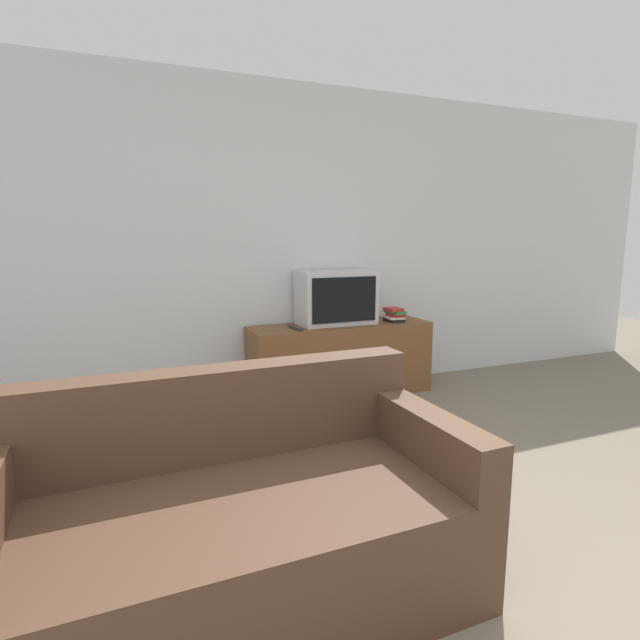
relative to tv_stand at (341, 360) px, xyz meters
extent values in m
cube|color=silver|center=(-0.76, 0.27, 0.99)|extent=(9.00, 0.06, 2.60)
cube|color=brown|center=(0.00, 0.00, 0.00)|extent=(1.57, 0.43, 0.62)
cube|color=silver|center=(-0.02, 0.05, 0.53)|extent=(0.65, 0.33, 0.45)
cube|color=black|center=(-0.02, -0.12, 0.53)|extent=(0.57, 0.01, 0.37)
cube|color=#4C3323|center=(-1.40, -2.15, -0.09)|extent=(1.73, 0.87, 0.44)
cube|color=#4C3323|center=(-1.41, -1.80, 0.32)|extent=(1.72, 0.18, 0.38)
cube|color=#4C3323|center=(-0.61, -2.14, 0.02)|extent=(0.15, 0.85, 0.65)
cube|color=black|center=(0.49, -0.06, 0.32)|extent=(0.14, 0.16, 0.03)
cube|color=silver|center=(0.48, -0.06, 0.35)|extent=(0.15, 0.19, 0.02)
cube|color=#B72D28|center=(0.51, -0.05, 0.37)|extent=(0.12, 0.17, 0.03)
cube|color=#2D753D|center=(0.50, -0.05, 0.39)|extent=(0.12, 0.21, 0.02)
cube|color=#B72D28|center=(0.48, -0.06, 0.42)|extent=(0.13, 0.16, 0.03)
cube|color=#2D2D2D|center=(-0.43, -0.07, 0.32)|extent=(0.06, 0.20, 0.02)
camera|label=1|loc=(-1.77, -3.79, 1.05)|focal=28.00mm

